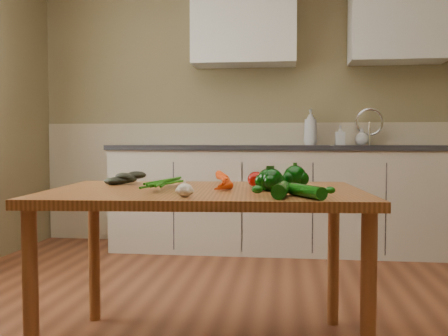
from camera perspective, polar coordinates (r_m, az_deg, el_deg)
room at (r=2.29m, az=0.31°, el=11.04°), size 4.04×5.04×2.64m
counter_run at (r=4.29m, az=6.31°, el=-3.31°), size 2.84×0.64×1.14m
upper_cabinets at (r=4.52m, az=10.41°, el=16.04°), size 2.15×0.35×0.70m
table at (r=2.18m, az=-2.12°, el=-4.55°), size 1.41×0.96×0.72m
soap_bottle_a at (r=4.43m, az=9.85°, el=4.63°), size 0.13×0.13×0.31m
soap_bottle_b at (r=4.41m, az=13.14°, el=3.67°), size 0.08×0.08×0.17m
soap_bottle_c at (r=4.49m, az=15.46°, el=3.48°), size 0.15×0.15×0.15m
carrot_bunch at (r=2.17m, az=-2.25°, el=-1.55°), size 0.26×0.21×0.07m
leafy_greens at (r=2.46m, az=-11.57°, el=-0.74°), size 0.19×0.17×0.10m
garlic_bulb at (r=1.87m, az=-4.52°, el=-2.53°), size 0.06×0.06×0.05m
pepper_a at (r=2.10m, az=5.08°, el=-1.38°), size 0.09×0.09×0.09m
pepper_b at (r=2.21m, az=8.11°, el=-1.06°), size 0.10×0.10×0.10m
pepper_c at (r=2.09m, az=5.52°, el=-1.39°), size 0.09×0.09×0.09m
tomato_a at (r=2.26m, az=3.68°, el=-1.31°), size 0.08×0.08×0.07m
tomato_b at (r=2.38m, az=4.86°, el=-1.07°), size 0.08×0.08×0.07m
tomato_c at (r=2.30m, az=8.68°, el=-1.41°), size 0.07×0.07×0.06m
zucchini_a at (r=1.86m, az=9.37°, el=-2.63°), size 0.14×0.21×0.05m
zucchini_b at (r=1.86m, az=6.56°, el=-2.51°), size 0.07×0.18×0.06m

